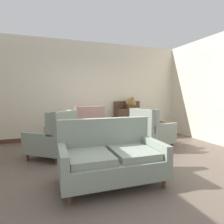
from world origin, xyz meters
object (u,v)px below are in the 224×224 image
at_px(armchair_foreground_right, 150,132).
at_px(gramophone, 132,101).
at_px(porcelain_vase, 108,130).
at_px(sideboard, 129,120).
at_px(side_table, 155,131).
at_px(armchair_near_sideboard, 88,128).
at_px(settee, 110,157).
at_px(coffee_table, 109,142).
at_px(armchair_beside_settee, 55,138).

xyz_separation_m(armchair_foreground_right, gramophone, (0.13, 1.40, 0.75)).
bearing_deg(porcelain_vase, sideboard, 55.13).
distance_m(porcelain_vase, side_table, 1.66).
bearing_deg(sideboard, armchair_near_sideboard, -162.18).
height_order(settee, armchair_foreground_right, armchair_foreground_right).
distance_m(porcelain_vase, gramophone, 2.47).
relative_size(coffee_table, armchair_foreground_right, 0.79).
height_order(armchair_near_sideboard, gramophone, gramophone).
bearing_deg(armchair_near_sideboard, settee, 83.31).
relative_size(armchair_near_sideboard, armchair_foreground_right, 0.99).
relative_size(armchair_beside_settee, side_table, 1.69).
bearing_deg(armchair_beside_settee, gramophone, 157.51).
relative_size(armchair_near_sideboard, armchair_beside_settee, 0.90).
height_order(settee, armchair_beside_settee, armchair_beside_settee).
bearing_deg(side_table, sideboard, 94.74).
bearing_deg(gramophone, side_table, -87.12).
bearing_deg(coffee_table, gramophone, 53.65).
bearing_deg(side_table, armchair_foreground_right, -152.04).
distance_m(armchair_beside_settee, side_table, 2.57).
distance_m(coffee_table, armchair_beside_settee, 1.21).
distance_m(settee, side_table, 2.40).
height_order(settee, gramophone, gramophone).
xyz_separation_m(side_table, gramophone, (-0.07, 1.30, 0.76)).
relative_size(porcelain_vase, armchair_near_sideboard, 0.32).
relative_size(armchair_near_sideboard, side_table, 1.52).
height_order(porcelain_vase, side_table, porcelain_vase).
xyz_separation_m(armchair_near_sideboard, armchair_foreground_right, (1.41, -1.02, -0.02)).
height_order(side_table, gramophone, gramophone).
xyz_separation_m(sideboard, gramophone, (0.05, -0.09, 0.66)).
distance_m(settee, gramophone, 3.46).
height_order(porcelain_vase, sideboard, sideboard).
distance_m(side_table, sideboard, 1.40).
bearing_deg(porcelain_vase, armchair_beside_settee, 152.22).
relative_size(porcelain_vase, armchair_foreground_right, 0.32).
height_order(coffee_table, armchair_beside_settee, armchair_beside_settee).
xyz_separation_m(armchair_foreground_right, sideboard, (0.08, 1.50, 0.09)).
bearing_deg(armchair_foreground_right, porcelain_vase, 97.28).
distance_m(porcelain_vase, armchair_beside_settee, 1.20).
bearing_deg(armchair_beside_settee, porcelain_vase, 100.94).
bearing_deg(armchair_near_sideboard, sideboard, -164.39).
xyz_separation_m(armchair_near_sideboard, side_table, (1.61, -0.91, -0.02)).
height_order(armchair_foreground_right, gramophone, gramophone).
bearing_deg(settee, side_table, 42.24).
relative_size(settee, armchair_beside_settee, 1.34).
bearing_deg(armchair_foreground_right, coffee_table, 99.06).
xyz_separation_m(coffee_table, sideboard, (1.40, 2.06, 0.11)).
bearing_deg(armchair_beside_settee, side_table, 130.35).
xyz_separation_m(porcelain_vase, side_table, (1.52, 0.62, -0.22)).
distance_m(armchair_beside_settee, sideboard, 2.86).
height_order(coffee_table, gramophone, gramophone).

